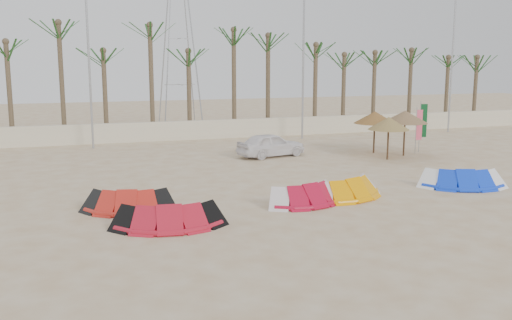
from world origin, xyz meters
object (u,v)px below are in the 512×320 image
object	(u,v)px
kite_orange	(344,186)
kite_blue	(458,177)
parasol_left	(389,123)
parasol_right	(375,117)
car	(271,145)
kite_red_right	(304,192)
parasol_mid	(405,117)
kite_red_left	(127,199)
kite_red_mid	(167,213)

from	to	relation	value
kite_orange	kite_blue	bearing A→B (deg)	1.12
parasol_left	parasol_right	size ratio (longest dim) A/B	0.96
parasol_right	car	size ratio (longest dim) A/B	0.62
kite_red_right	parasol_mid	distance (m)	12.84
kite_blue	car	distance (m)	11.05
car	parasol_mid	bearing A→B (deg)	-119.59
kite_red_left	parasol_right	world-z (taller)	parasol_right
kite_red_mid	kite_red_left	bearing A→B (deg)	113.11
kite_blue	kite_orange	bearing A→B (deg)	-178.88
kite_red_mid	parasol_mid	bearing A→B (deg)	32.35
kite_red_right	car	bearing A→B (deg)	77.15
kite_red_left	kite_orange	size ratio (longest dim) A/B	0.91
kite_orange	parasol_right	size ratio (longest dim) A/B	1.59
parasol_left	kite_orange	bearing A→B (deg)	-131.69
kite_red_mid	kite_orange	xyz separation A→B (m)	(7.44, 1.84, -0.00)
kite_red_mid	parasol_left	xyz separation A→B (m)	(13.63, 8.79, 1.58)
kite_red_right	car	xyz separation A→B (m)	(2.36, 10.34, 0.26)
kite_red_left	parasol_mid	bearing A→B (deg)	23.76
kite_blue	kite_red_right	bearing A→B (deg)	-175.66
kite_red_right	kite_orange	size ratio (longest dim) A/B	0.90
kite_blue	parasol_left	size ratio (longest dim) A/B	1.67
kite_blue	parasol_mid	world-z (taller)	parasol_mid
kite_red_mid	parasol_left	distance (m)	16.30
kite_orange	car	xyz separation A→B (m)	(0.42, 9.88, 0.25)
kite_red_right	kite_orange	world-z (taller)	same
kite_red_right	parasol_left	xyz separation A→B (m)	(8.13, 7.41, 1.58)
parasol_left	parasol_right	xyz separation A→B (m)	(0.40, 2.20, 0.10)
kite_red_left	parasol_mid	world-z (taller)	parasol_mid
parasol_mid	kite_orange	bearing A→B (deg)	-134.88
kite_red_left	kite_orange	xyz separation A→B (m)	(8.50, -0.63, 0.00)
kite_red_right	kite_orange	distance (m)	1.99
kite_blue	parasol_left	bearing A→B (deg)	84.74
kite_red_left	parasol_left	distance (m)	16.07
kite_red_left	parasol_mid	size ratio (longest dim) A/B	1.38
kite_red_mid	parasol_right	bearing A→B (deg)	38.06
kite_orange	parasol_left	size ratio (longest dim) A/B	1.66
kite_red_left	car	distance (m)	12.86
kite_blue	parasol_right	bearing A→B (deg)	83.48
kite_blue	car	world-z (taller)	car
kite_red_mid	kite_blue	xyz separation A→B (m)	(13.00, 1.95, -0.00)
kite_red_left	kite_red_right	size ratio (longest dim) A/B	1.01
kite_blue	parasol_mid	size ratio (longest dim) A/B	1.52
kite_red_left	car	size ratio (longest dim) A/B	0.90
kite_blue	kite_red_mid	bearing A→B (deg)	-171.47
kite_red_mid	kite_orange	distance (m)	7.67
kite_red_left	kite_red_mid	world-z (taller)	same
kite_red_left	car	world-z (taller)	car
parasol_left	car	world-z (taller)	parasol_left
car	kite_orange	bearing A→B (deg)	164.05
car	kite_red_right	bearing A→B (deg)	153.64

